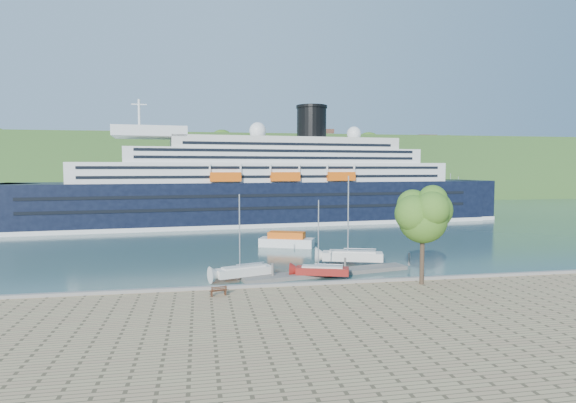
# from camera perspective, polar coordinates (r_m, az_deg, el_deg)

# --- Properties ---
(ground) EXTENTS (400.00, 400.00, 0.00)m
(ground) POSITION_cam_1_polar(r_m,az_deg,el_deg) (46.55, 2.38, -10.98)
(ground) COLOR #294945
(ground) RESTS_ON ground
(far_hillside) EXTENTS (400.00, 50.00, 24.00)m
(far_hillside) POSITION_cam_1_polar(r_m,az_deg,el_deg) (189.10, -7.43, 3.96)
(far_hillside) COLOR #305321
(far_hillside) RESTS_ON ground
(quay_coping) EXTENTS (220.00, 0.50, 0.30)m
(quay_coping) POSITION_cam_1_polar(r_m,az_deg,el_deg) (46.07, 2.44, -9.66)
(quay_coping) COLOR slate
(quay_coping) RESTS_ON promenade
(cruise_ship) EXTENTS (115.96, 26.60, 25.81)m
(cruise_ship) POSITION_cam_1_polar(r_m,az_deg,el_deg) (103.74, -3.58, 4.48)
(cruise_ship) COLOR black
(cruise_ship) RESTS_ON ground
(park_bench) EXTENTS (1.55, 0.90, 0.93)m
(park_bench) POSITION_cam_1_polar(r_m,az_deg,el_deg) (42.68, -8.25, -10.37)
(park_bench) COLOR #4B2815
(park_bench) RESTS_ON promenade
(promenade_tree) EXTENTS (6.13, 6.13, 10.16)m
(promenade_tree) POSITION_cam_1_polar(r_m,az_deg,el_deg) (47.23, 15.66, -3.39)
(promenade_tree) COLOR #33631A
(promenade_tree) RESTS_ON promenade
(floating_pontoon) EXTENTS (19.97, 6.39, 0.44)m
(floating_pontoon) POSITION_cam_1_polar(r_m,az_deg,el_deg) (55.00, 4.73, -8.41)
(floating_pontoon) COLOR gray
(floating_pontoon) RESTS_ON ground
(sailboat_white_near) EXTENTS (7.07, 3.94, 8.81)m
(sailboat_white_near) POSITION_cam_1_polar(r_m,az_deg,el_deg) (51.88, -5.27, -4.47)
(sailboat_white_near) COLOR silver
(sailboat_white_near) RESTS_ON ground
(sailboat_red) EXTENTS (6.56, 3.69, 8.17)m
(sailboat_red) POSITION_cam_1_polar(r_m,az_deg,el_deg) (52.42, 4.11, -4.73)
(sailboat_red) COLOR maroon
(sailboat_red) RESTS_ON ground
(sailboat_white_far) EXTENTS (8.48, 4.66, 10.56)m
(sailboat_white_far) POSITION_cam_1_polar(r_m,az_deg,el_deg) (59.98, 7.68, -2.50)
(sailboat_white_far) COLOR silver
(sailboat_white_far) RESTS_ON ground
(tender_launch) EXTENTS (8.75, 5.83, 2.29)m
(tender_launch) POSITION_cam_1_polar(r_m,az_deg,el_deg) (73.64, -0.17, -4.50)
(tender_launch) COLOR #EB590D
(tender_launch) RESTS_ON ground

